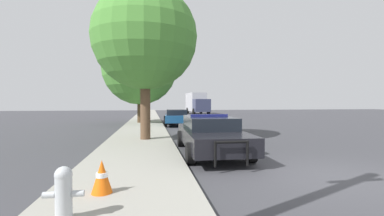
% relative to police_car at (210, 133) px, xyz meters
% --- Properties ---
extents(ground_plane, '(110.00, 110.00, 0.00)m').
position_rel_police_car_xyz_m(ground_plane, '(2.43, -3.54, -0.72)').
color(ground_plane, '#3D3D42').
extents(sidewalk_left, '(3.00, 110.00, 0.13)m').
position_rel_police_car_xyz_m(sidewalk_left, '(-2.67, -3.54, -0.66)').
color(sidewalk_left, '#99968C').
rests_on(sidewalk_left, ground_plane).
extents(police_car, '(2.23, 5.33, 1.42)m').
position_rel_police_car_xyz_m(police_car, '(0.00, 0.00, 0.00)').
color(police_car, black).
rests_on(police_car, ground_plane).
extents(fire_hydrant, '(0.57, 0.25, 0.79)m').
position_rel_police_car_xyz_m(fire_hydrant, '(-3.43, -5.18, -0.17)').
color(fire_hydrant, '#B7BCC1').
rests_on(fire_hydrant, sidewalk_left).
extents(traffic_light, '(3.11, 0.35, 5.06)m').
position_rel_police_car_xyz_m(traffic_light, '(-1.74, 13.24, 2.95)').
color(traffic_light, '#424247').
rests_on(traffic_light, sidewalk_left).
extents(car_background_midblock, '(2.19, 4.62, 1.28)m').
position_rel_police_car_xyz_m(car_background_midblock, '(-0.12, 11.39, -0.02)').
color(car_background_midblock, navy).
rests_on(car_background_midblock, ground_plane).
extents(box_truck, '(2.80, 7.57, 3.33)m').
position_rel_police_car_xyz_m(box_truck, '(5.01, 30.32, 1.05)').
color(box_truck, '#333856').
rests_on(box_truck, ground_plane).
extents(tree_sidewalk_near, '(4.89, 4.89, 7.22)m').
position_rel_police_car_xyz_m(tree_sidewalk_near, '(-2.40, 3.10, 4.16)').
color(tree_sidewalk_near, brown).
rests_on(tree_sidewalk_near, sidewalk_left).
extents(tree_sidewalk_mid, '(6.33, 6.33, 7.87)m').
position_rel_police_car_xyz_m(tree_sidewalk_mid, '(-3.06, 13.21, 4.11)').
color(tree_sidewalk_mid, '#4C3823').
rests_on(tree_sidewalk_mid, sidewalk_left).
extents(traffic_cone, '(0.40, 0.40, 0.63)m').
position_rel_police_car_xyz_m(traffic_cone, '(-3.09, -4.09, -0.27)').
color(traffic_cone, orange).
rests_on(traffic_cone, sidewalk_left).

